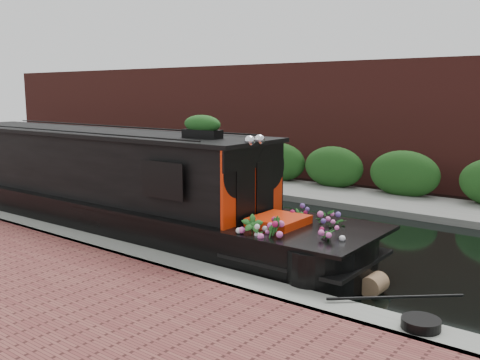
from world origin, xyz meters
The scene contains 8 objects.
ground centered at (0.00, 0.00, 0.00)m, with size 80.00×80.00×0.00m, color black.
near_bank_coping centered at (0.00, -3.30, 0.00)m, with size 40.00×0.60×0.50m, color gray.
far_bank_path centered at (0.00, 4.20, 0.00)m, with size 40.00×2.40×0.34m, color slate.
far_hedge centered at (0.00, 5.10, 0.00)m, with size 40.00×1.10×2.80m, color #1D4918.
far_brick_wall centered at (0.00, 7.20, 0.00)m, with size 40.00×1.00×8.00m, color #57221D.
narrowboat centered at (-1.93, -2.01, 0.83)m, with size 11.98×2.36×2.81m.
rope_fender centered at (4.42, -2.01, 0.16)m, with size 0.32×0.32×0.39m, color brown.
coiled_mooring_rope centered at (5.56, -3.27, 0.31)m, with size 0.46×0.46×0.12m, color black.
Camera 1 is at (7.55, -9.24, 3.00)m, focal length 40.00 mm.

